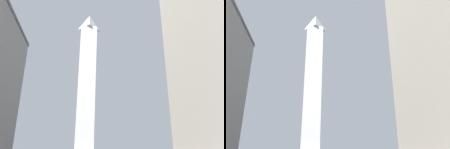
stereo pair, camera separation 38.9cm
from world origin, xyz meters
TOP-DOWN VIEW (x-y plane):
  - obelisk at (0.00, 93.59)m, footprint 9.46×9.46m

SIDE VIEW (x-z plane):
  - obelisk at x=0.00m, z-range -1.12..68.15m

